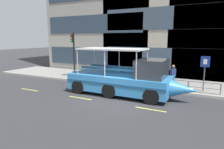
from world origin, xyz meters
name	(u,v)px	position (x,y,z in m)	size (l,w,h in m)	color
ground_plane	(118,99)	(0.00, 0.00, 0.00)	(120.00, 120.00, 0.00)	#333335
sidewalk	(144,82)	(0.00, 5.60, 0.09)	(32.00, 4.80, 0.18)	gray
curb_edge	(135,88)	(0.00, 3.11, 0.09)	(32.00, 0.18, 0.18)	#B2ADA3
lane_centreline	(112,103)	(0.00, -0.86, 0.00)	(25.80, 0.12, 0.01)	#DBD64C
curb_guardrail	(134,79)	(-0.18, 3.45, 0.72)	(12.37, 0.09, 0.80)	gray
traffic_light_pole	(74,51)	(-6.59, 3.99, 2.79)	(0.24, 0.46, 4.32)	black
parking_sign	(205,68)	(4.87, 4.02, 1.90)	(0.60, 0.12, 2.52)	#4C4F54
duck_tour_boat	(126,80)	(0.04, 1.18, 1.10)	(8.93, 2.68, 3.26)	#388CD1
pedestrian_near_bow	(173,74)	(2.70, 4.06, 1.25)	(0.39, 0.38, 1.78)	#1E2338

